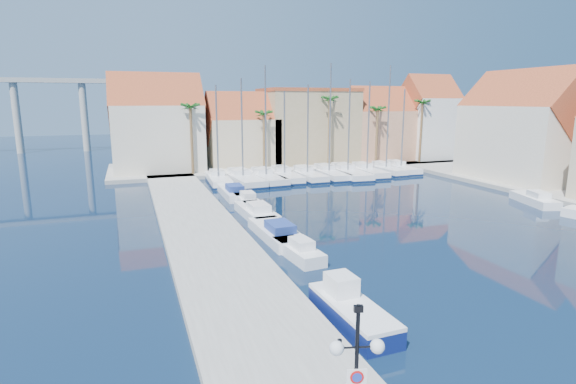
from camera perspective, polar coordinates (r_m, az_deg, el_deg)
ground at (r=25.27m, az=16.28°, el=-12.66°), size 260.00×260.00×0.00m
quay_west at (r=33.85m, az=-10.41°, el=-5.68°), size 6.00×77.00×0.50m
shore_north at (r=71.35m, az=0.23°, el=3.56°), size 54.00×16.00×0.50m
lamp_post at (r=12.92m, az=8.73°, el=-20.08°), size 1.47×0.68×4.43m
bollard at (r=18.76m, az=6.56°, el=-18.72°), size 0.18×0.18×0.45m
fishing_boat at (r=21.72m, az=7.98°, el=-14.52°), size 2.09×5.72×1.98m
motorboat_west_0 at (r=29.77m, az=1.34°, el=-7.38°), size 2.11×5.20×1.40m
motorboat_west_1 at (r=33.67m, az=-1.39°, el=-5.11°), size 2.56×7.39×1.40m
motorboat_west_2 at (r=39.77m, az=-4.00°, el=-2.53°), size 2.44×7.05×1.40m
motorboat_west_3 at (r=44.63m, az=-5.25°, el=-1.00°), size 1.70×5.29×1.40m
motorboat_west_4 at (r=48.63m, az=-6.93°, el=0.01°), size 2.39×7.12×1.40m
motorboat_east_1 at (r=51.11m, az=28.86°, el=-0.80°), size 3.53×6.27×1.40m
sailboat_0 at (r=56.51m, az=-8.88°, el=1.65°), size 2.90×9.16×11.98m
sailboat_1 at (r=56.98m, az=-5.94°, el=1.79°), size 3.86×11.59×12.78m
sailboat_2 at (r=57.50m, az=-3.01°, el=1.96°), size 3.54×10.57×14.36m
sailboat_3 at (r=58.85m, az=-0.61°, el=2.16°), size 3.13×10.43×11.32m
sailboat_4 at (r=59.32m, az=2.27°, el=2.25°), size 2.66×9.58×12.14m
sailboat_5 at (r=60.87m, az=5.00°, el=2.47°), size 2.75×10.28×14.85m
sailboat_6 at (r=61.85m, az=7.36°, el=2.52°), size 3.74×11.70×12.93m
sailboat_7 at (r=63.28m, az=9.75°, el=2.68°), size 2.87×9.81×12.64m
sailboat_8 at (r=65.15m, az=12.10°, el=2.90°), size 2.66×8.53×14.81m
sailboat_9 at (r=66.85m, az=13.92°, el=2.98°), size 2.60×8.73×11.75m
building_0 at (r=65.71m, az=-16.27°, el=7.91°), size 12.30×9.00×13.50m
building_1 at (r=67.57m, az=-5.93°, el=7.35°), size 10.30×8.00×11.00m
building_2 at (r=71.83m, az=2.51°, el=8.42°), size 14.20×10.20×11.50m
building_3 at (r=76.30m, az=11.26°, el=8.09°), size 10.30×8.00×12.00m
building_4 at (r=80.40m, az=17.25°, el=8.75°), size 8.30×8.00×14.00m
building_6 at (r=62.65m, az=27.83°, el=6.89°), size 9.00×14.30×13.50m
palm_0 at (r=61.02m, az=-12.30°, el=10.27°), size 2.60×2.60×10.15m
palm_1 at (r=63.12m, az=-3.10°, el=9.69°), size 2.60×2.60×9.15m
palm_2 at (r=66.62m, az=5.32°, el=11.37°), size 2.60×2.60×11.15m
palm_3 at (r=70.36m, az=11.32°, el=10.06°), size 2.60×2.60×9.65m
palm_4 at (r=74.75m, az=16.72°, el=10.60°), size 2.60×2.60×10.65m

